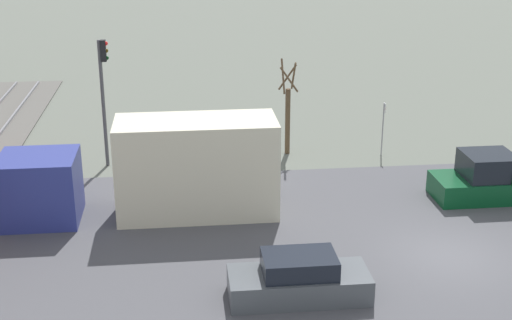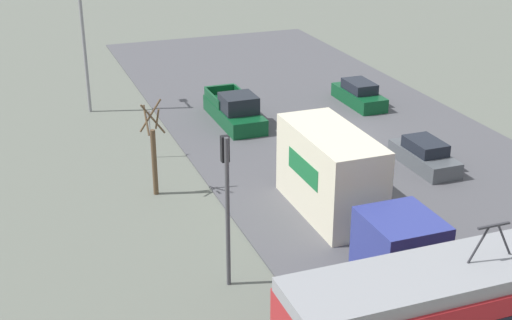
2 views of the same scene
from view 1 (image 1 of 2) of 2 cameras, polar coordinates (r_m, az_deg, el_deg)
ground_plane at (r=25.45m, az=15.22°, el=-7.53°), size 320.00×320.00×0.00m
road_surface at (r=25.44m, az=15.23°, el=-7.45°), size 17.64×51.81×0.08m
box_truck at (r=27.27m, az=-7.74°, el=-0.97°), size 2.62×10.36×3.74m
pickup_truck at (r=30.66m, az=19.13°, el=-1.56°), size 2.09×5.90×1.90m
sedan_car_1 at (r=21.90m, az=3.45°, el=-9.55°), size 1.73×4.27×1.42m
traffic_light_pole at (r=32.60m, az=-12.09°, el=5.76°), size 0.28×0.47×5.82m
street_tree at (r=33.99m, az=2.56°, el=3.86°), size 1.08×0.90×4.57m
no_parking_sign at (r=34.37m, az=10.13°, el=2.85°), size 0.32×0.08×2.59m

